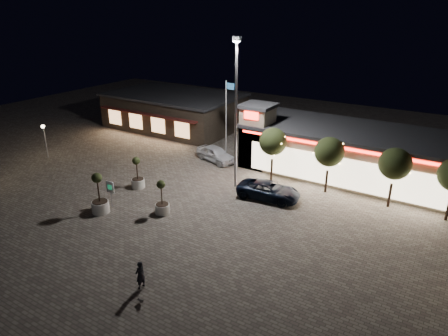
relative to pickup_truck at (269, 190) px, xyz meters
The scene contains 17 objects.
ground 9.22m from the pickup_truck, 126.44° to the right, with size 90.00×90.00×0.00m, color #6F665A.
retail_building 9.46m from the pickup_truck, 64.34° to the left, with size 20.40×8.40×6.10m.
restaurant_building 23.22m from the pickup_truck, 147.13° to the left, with size 16.40×11.00×4.30m.
floodlight_pole 7.23m from the pickup_truck, behind, with size 0.60×0.40×12.38m.
flagpole 10.10m from the pickup_truck, 142.75° to the left, with size 0.95×0.10×8.00m.
lamp_post_west 23.77m from the pickup_truck, behind, with size 0.36×0.36×3.48m.
string_tree_a 4.82m from the pickup_truck, 112.10° to the left, with size 2.42×2.42×4.79m.
string_tree_b 5.80m from the pickup_truck, 45.52° to the left, with size 2.42×2.42×4.79m.
string_tree_c 9.70m from the pickup_truck, 22.88° to the left, with size 2.42×2.42×4.79m.
pickup_truck is the anchor object (origin of this frame).
white_sedan 9.53m from the pickup_truck, 149.55° to the left, with size 1.83×4.54×1.55m, color silver.
pedestrian 13.76m from the pickup_truck, 94.65° to the right, with size 0.61×0.40×1.67m, color black.
dog 14.72m from the pickup_truck, 90.82° to the right, with size 0.45×0.27×0.24m.
planter_left 11.16m from the pickup_truck, 159.18° to the right, with size 1.13×1.13×2.78m.
planter_mid 13.11m from the pickup_truck, 137.93° to the right, with size 1.30×1.30×3.20m.
planter_right 8.58m from the pickup_truck, 131.32° to the right, with size 1.09×1.09×2.69m.
valet_sign 12.39m from the pickup_truck, 141.55° to the right, with size 0.70×0.14×2.12m.
Camera 1 is at (17.71, -19.19, 14.42)m, focal length 32.00 mm.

